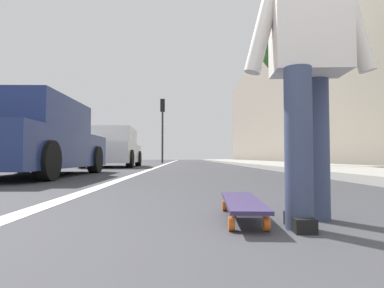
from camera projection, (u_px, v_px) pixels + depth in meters
The scene contains 10 objects.
ground_plane at pixel (194, 169), 10.44m from camera, with size 80.00×80.00×0.00m, color #38383D.
lane_stripe_white at pixel (169, 163), 20.40m from camera, with size 52.00×0.16×0.01m, color silver.
sidewalk_curb at pixel (255, 163), 18.51m from camera, with size 52.00×3.20×0.13m, color #9E9B93.
building_facade at pixel (283, 97), 22.75m from camera, with size 40.00×1.20×9.21m, color gray.
skateboard at pixel (242, 203), 1.89m from camera, with size 0.85×0.25×0.11m.
skater_person at pixel (308, 52), 1.78m from camera, with size 0.45×0.72×1.64m.
parked_car_near at pixel (32, 140), 6.20m from camera, with size 4.29×1.88×1.47m.
parked_car_mid at pixel (113, 149), 12.41m from camera, with size 4.13×1.94×1.47m.
traffic_light at pixel (163, 119), 20.55m from camera, with size 0.33×0.28×4.07m.
street_tree_mid at pixel (300, 39), 10.16m from camera, with size 2.62×2.62×5.42m.
Camera 1 is at (-0.46, 0.28, 0.36)m, focal length 30.31 mm.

